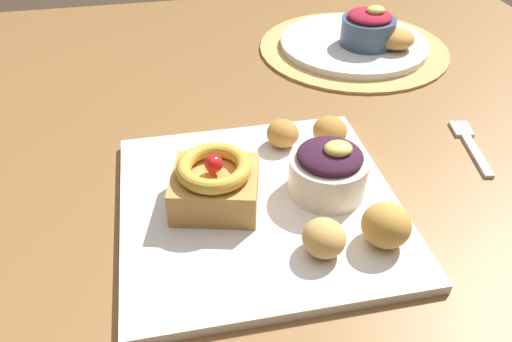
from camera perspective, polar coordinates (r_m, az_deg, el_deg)
dining_table at (r=0.78m, az=0.22°, el=-0.59°), size 1.25×1.07×0.73m
woven_placemat at (r=0.96m, az=10.78°, el=13.34°), size 0.34×0.34×0.00m
front_plate at (r=0.58m, az=0.39°, el=-3.84°), size 0.31×0.31×0.01m
cake_slice at (r=0.56m, az=-4.61°, el=-1.37°), size 0.11×0.10×0.07m
berry_ramekin at (r=0.58m, az=8.11°, el=0.12°), size 0.09×0.09×0.07m
fritter_front at (r=0.66m, az=3.00°, el=4.21°), size 0.04×0.04×0.03m
fritter_middle at (r=0.51m, az=7.60°, el=-7.43°), size 0.04×0.05×0.04m
fritter_back at (r=0.67m, az=8.25°, el=4.49°), size 0.04×0.05×0.04m
fritter_extra at (r=0.53m, az=14.33°, el=-5.88°), size 0.05×0.05×0.05m
back_plate at (r=0.96m, az=10.84°, el=13.80°), size 0.26×0.26×0.01m
back_ramekin at (r=0.94m, az=12.44°, el=15.37°), size 0.09×0.09×0.07m
back_pastry at (r=0.94m, az=15.29°, el=14.11°), size 0.07×0.07×0.03m
fork at (r=0.74m, az=22.76°, el=2.89°), size 0.04×0.13×0.00m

